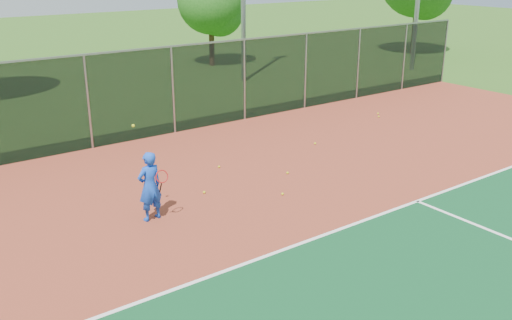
# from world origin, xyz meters

# --- Properties ---
(ground) EXTENTS (120.00, 120.00, 0.00)m
(ground) POSITION_xyz_m (0.00, 0.00, 0.00)
(ground) COLOR #2A5618
(ground) RESTS_ON ground
(court_apron) EXTENTS (30.00, 20.00, 0.02)m
(court_apron) POSITION_xyz_m (0.00, 2.00, 0.01)
(court_apron) COLOR #943B25
(court_apron) RESTS_ON ground
(fence_back) EXTENTS (30.00, 0.06, 3.03)m
(fence_back) POSITION_xyz_m (0.00, 12.00, 1.56)
(fence_back) COLOR black
(fence_back) RESTS_ON court_apron
(tennis_player) EXTENTS (0.65, 0.65, 2.33)m
(tennis_player) POSITION_xyz_m (-3.86, 6.00, 0.85)
(tennis_player) COLOR blue
(tennis_player) RESTS_ON court_apron
(practice_ball_0) EXTENTS (0.07, 0.07, 0.07)m
(practice_ball_0) POSITION_xyz_m (3.05, 8.03, 0.06)
(practice_ball_0) COLOR #C2C717
(practice_ball_0) RESTS_ON court_apron
(practice_ball_2) EXTENTS (0.07, 0.07, 0.07)m
(practice_ball_2) POSITION_xyz_m (7.63, 9.46, 0.06)
(practice_ball_2) COLOR #C2C717
(practice_ball_2) RESTS_ON court_apron
(practice_ball_3) EXTENTS (0.07, 0.07, 0.07)m
(practice_ball_3) POSITION_xyz_m (0.59, 6.44, 0.06)
(practice_ball_3) COLOR #C2C717
(practice_ball_3) RESTS_ON court_apron
(practice_ball_4) EXTENTS (0.07, 0.07, 0.07)m
(practice_ball_4) POSITION_xyz_m (-0.49, 5.32, 0.06)
(practice_ball_4) COLOR #C2C717
(practice_ball_4) RESTS_ON court_apron
(practice_ball_5) EXTENTS (0.07, 0.07, 0.07)m
(practice_ball_5) POSITION_xyz_m (-0.71, 8.01, 0.06)
(practice_ball_5) COLOR #C2C717
(practice_ball_5) RESTS_ON court_apron
(practice_ball_6) EXTENTS (0.07, 0.07, 0.07)m
(practice_ball_6) POSITION_xyz_m (7.31, 9.13, 0.06)
(practice_ball_6) COLOR #C2C717
(practice_ball_6) RESTS_ON court_apron
(practice_ball_7) EXTENTS (0.07, 0.07, 0.07)m
(practice_ball_7) POSITION_xyz_m (-2.06, 6.61, 0.06)
(practice_ball_7) COLOR #C2C717
(practice_ball_7) RESTS_ON court_apron
(tree_back_mid) EXTENTS (3.74, 3.74, 5.50)m
(tree_back_mid) POSITION_xyz_m (8.32, 22.63, 3.45)
(tree_back_mid) COLOR #342113
(tree_back_mid) RESTS_ON ground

